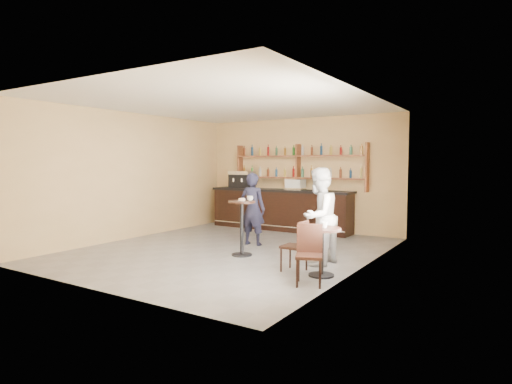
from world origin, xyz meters
The scene contains 23 objects.
floor centered at (0.00, 0.00, 0.00)m, with size 7.00×7.00×0.00m, color slate.
ceiling centered at (0.00, 0.00, 3.20)m, with size 7.00×7.00×0.00m, color white.
wall_back centered at (0.00, 3.50, 1.60)m, with size 7.00×7.00×0.00m, color #D9B47B.
wall_front centered at (0.00, -3.50, 1.60)m, with size 7.00×7.00×0.00m, color #D9B47B.
wall_left centered at (-3.00, 0.00, 1.60)m, with size 7.00×7.00×0.00m, color #D9B47B.
wall_right centered at (3.00, 0.00, 1.60)m, with size 7.00×7.00×0.00m, color #D9B47B.
window_pane centered at (2.99, -1.20, 1.70)m, with size 2.00×2.00×0.00m, color white.
window_frame centered at (2.99, -1.20, 1.70)m, with size 0.04×1.70×2.10m, color black, non-canonical shape.
shelf_unit centered at (0.00, 3.37, 1.81)m, with size 4.00×0.26×1.40m, color brown, non-canonical shape.
liquor_bottles centered at (0.00, 3.37, 1.98)m, with size 3.68×0.10×1.00m, color #8C5919, non-canonical shape.
bar_counter centered at (-0.46, 3.15, 0.58)m, with size 4.32×0.84×1.17m, color black, non-canonical shape.
espresso_machine centered at (-1.78, 3.15, 1.42)m, with size 0.71×0.46×0.51m, color black, non-canonical shape.
pastry_case centered at (0.03, 3.15, 1.32)m, with size 0.50×0.40×0.30m, color silver, non-canonical shape.
pedestal_table centered at (0.54, -0.30, 0.57)m, with size 0.56×0.56×1.14m, color black, non-canonical shape.
napkin centered at (0.54, -0.30, 1.15)m, with size 0.15×0.15×0.00m, color white.
donut centered at (0.55, -0.31, 1.17)m, with size 0.14×0.14×0.05m, color #CB7E4A.
cup_pedestal centered at (0.68, -0.20, 1.20)m, with size 0.13×0.13×0.10m, color white.
man_main centered at (0.11, 0.80, 0.85)m, with size 0.62×0.41×1.70m, color black.
cafe_table centered at (2.60, -0.92, 0.42)m, with size 0.66×0.66×0.83m, color black, non-canonical shape.
cup_cafe centered at (2.65, -0.92, 0.88)m, with size 0.11×0.11×0.10m, color white.
chair_west centered at (2.05, -0.87, 0.45)m, with size 0.39×0.39×0.91m, color black, non-canonical shape.
chair_south centered at (2.65, -1.52, 0.47)m, with size 0.41×0.41×0.95m, color black, non-canonical shape.
patron_second centered at (2.23, -0.20, 0.92)m, with size 0.90×0.70×1.84m, color #AFAFB5.
Camera 1 is at (5.48, -7.58, 1.93)m, focal length 30.00 mm.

